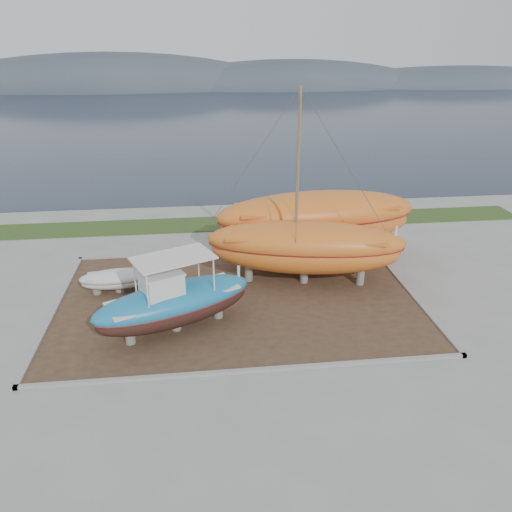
{
  "coord_description": "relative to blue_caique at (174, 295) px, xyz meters",
  "views": [
    {
      "loc": [
        -1.7,
        -18.59,
        12.44
      ],
      "look_at": [
        0.94,
        4.0,
        2.43
      ],
      "focal_mm": 35.0,
      "sensor_mm": 36.0,
      "label": 1
    }
  ],
  "objects": [
    {
      "name": "curb_frame",
      "position": [
        3.07,
        2.58,
        -1.79
      ],
      "size": [
        18.6,
        12.6,
        0.15
      ],
      "primitive_type": null,
      "color": "gray",
      "rests_on": "ground"
    },
    {
      "name": "dirt_patch",
      "position": [
        3.07,
        2.58,
        -1.84
      ],
      "size": [
        18.0,
        12.0,
        0.06
      ],
      "primitive_type": "cube",
      "color": "#422D1E",
      "rests_on": "ground"
    },
    {
      "name": "sea",
      "position": [
        3.07,
        68.58,
        -1.87
      ],
      "size": [
        260.0,
        100.0,
        0.04
      ],
      "primitive_type": null,
      "color": "#1B2637",
      "rests_on": "ground"
    },
    {
      "name": "blue_caique",
      "position": [
        0.0,
        0.0,
        0.0
      ],
      "size": [
        7.8,
        5.23,
        3.61
      ],
      "primitive_type": null,
      "rotation": [
        0.0,
        0.0,
        0.43
      ],
      "color": "teal",
      "rests_on": "dirt_patch"
    },
    {
      "name": "orange_bare_hull",
      "position": [
        8.23,
        7.5,
        0.18
      ],
      "size": [
        12.34,
        4.54,
        3.97
      ],
      "primitive_type": null,
      "rotation": [
        0.0,
        0.0,
        0.08
      ],
      "color": "#CD651F",
      "rests_on": "dirt_patch"
    },
    {
      "name": "mountain_ridge",
      "position": [
        3.07,
        123.58,
        -1.87
      ],
      "size": [
        200.0,
        36.0,
        20.0
      ],
      "primitive_type": null,
      "color": "#333D49",
      "rests_on": "ground"
    },
    {
      "name": "grass_strip",
      "position": [
        3.07,
        14.08,
        -1.83
      ],
      "size": [
        44.0,
        3.0,
        0.08
      ],
      "primitive_type": "cube",
      "color": "#284219",
      "rests_on": "ground"
    },
    {
      "name": "ground",
      "position": [
        3.07,
        -1.42,
        -1.87
      ],
      "size": [
        140.0,
        140.0,
        0.0
      ],
      "primitive_type": "plane",
      "color": "gray",
      "rests_on": "ground"
    },
    {
      "name": "white_dinghy",
      "position": [
        -3.12,
        4.16,
        -1.22
      ],
      "size": [
        4.05,
        1.84,
        1.18
      ],
      "primitive_type": null,
      "rotation": [
        0.0,
        0.0,
        0.1
      ],
      "color": "silver",
      "rests_on": "dirt_patch"
    },
    {
      "name": "orange_sailboat",
      "position": [
        6.84,
        4.1,
        3.34
      ],
      "size": [
        10.97,
        5.07,
        10.29
      ],
      "primitive_type": null,
      "rotation": [
        0.0,
        0.0,
        -0.19
      ],
      "color": "#CD651F",
      "rests_on": "dirt_patch"
    }
  ]
}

